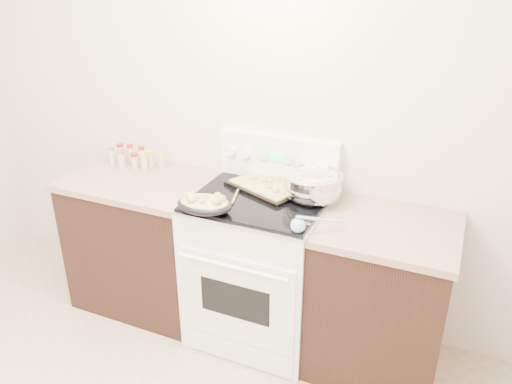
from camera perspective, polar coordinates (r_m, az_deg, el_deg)
The scene contains 9 objects.
counter_left at distance 3.45m, azimuth -12.35°, elevation -5.45°, with size 0.93×0.67×0.92m.
counter_right at distance 2.93m, azimuth 13.95°, elevation -11.59°, with size 0.73×0.67×0.92m.
kitchen_range at distance 3.07m, azimuth 0.41°, elevation -8.30°, with size 0.78×0.73×1.22m.
mixing_bowl at distance 2.83m, azimuth 6.50°, elevation 0.71°, with size 0.40×0.40×0.20m.
roasting_pan at distance 2.68m, azimuth -5.92°, elevation -1.32°, with size 0.33×0.24×0.11m.
baking_sheet at distance 2.96m, azimuth 1.48°, elevation 0.73°, with size 0.54×0.46×0.06m.
wooden_spoon at distance 2.82m, azimuth -3.27°, elevation -0.71°, with size 0.09×0.24×0.04m.
blue_ladle at distance 2.50m, azimuth 5.13°, elevation -3.76°, with size 0.23×0.18×0.10m.
spice_jars at distance 3.44m, azimuth -13.74°, elevation 3.85°, with size 0.39×0.15×0.13m.
Camera 1 is at (1.37, -0.95, 2.15)m, focal length 35.00 mm.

